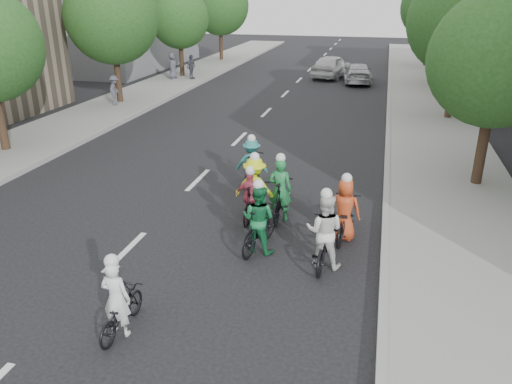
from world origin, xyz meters
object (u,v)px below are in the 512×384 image
at_px(cyclist_5, 280,196).
at_px(cyclist_7, 252,167).
at_px(cyclist_0, 119,307).
at_px(spectator_0, 115,90).
at_px(cyclist_2, 255,193).
at_px(cyclist_3, 251,200).
at_px(cyclist_4, 344,215).
at_px(cyclist_1, 259,223).
at_px(spectator_2, 173,66).
at_px(cyclist_6, 324,238).
at_px(follow_car_lead, 358,73).
at_px(follow_car_trail, 332,66).
at_px(spectator_1, 191,67).

distance_m(cyclist_5, cyclist_7, 2.50).
relative_size(cyclist_0, spectator_0, 1.06).
height_order(cyclist_2, cyclist_3, cyclist_2).
relative_size(cyclist_4, cyclist_5, 1.01).
height_order(cyclist_1, spectator_2, spectator_2).
bearing_deg(cyclist_1, cyclist_4, -137.71).
xyz_separation_m(cyclist_4, cyclist_6, (-0.33, -1.45, 0.06)).
xyz_separation_m(follow_car_lead, follow_car_trail, (-1.94, 1.77, 0.16)).
relative_size(cyclist_0, cyclist_6, 0.86).
height_order(cyclist_2, spectator_2, spectator_2).
bearing_deg(spectator_2, follow_car_trail, -71.33).
relative_size(cyclist_2, spectator_2, 1.08).
relative_size(cyclist_6, cyclist_7, 1.05).
bearing_deg(cyclist_6, cyclist_7, -54.83).
relative_size(cyclist_4, cyclist_7, 1.05).
relative_size(follow_car_trail, spectator_2, 2.65).
bearing_deg(cyclist_2, spectator_0, -46.40).
distance_m(cyclist_6, follow_car_lead, 24.37).
height_order(cyclist_6, spectator_2, same).
bearing_deg(cyclist_3, cyclist_7, -77.48).
bearing_deg(spectator_1, cyclist_5, -142.03).
xyz_separation_m(cyclist_4, spectator_0, (-13.00, 12.09, 0.31)).
height_order(cyclist_5, spectator_1, cyclist_5).
bearing_deg(cyclist_2, cyclist_5, -172.84).
bearing_deg(cyclist_6, spectator_1, -60.17).
xyz_separation_m(cyclist_1, cyclist_6, (1.59, -0.31, -0.02)).
relative_size(cyclist_1, spectator_0, 1.25).
height_order(cyclist_0, spectator_2, spectator_2).
bearing_deg(cyclist_0, spectator_1, -71.03).
xyz_separation_m(follow_car_lead, spectator_0, (-11.93, -10.81, 0.29)).
relative_size(cyclist_3, cyclist_7, 0.96).
xyz_separation_m(cyclist_1, spectator_1, (-10.14, 21.93, 0.26)).
bearing_deg(cyclist_5, follow_car_lead, -92.41).
bearing_deg(cyclist_3, cyclist_0, 76.63).
bearing_deg(cyclist_1, cyclist_6, -179.54).
relative_size(cyclist_4, spectator_0, 1.25).
height_order(cyclist_7, spectator_1, spectator_1).
relative_size(cyclist_5, cyclist_6, 0.99).
relative_size(cyclist_7, follow_car_lead, 0.42).
xyz_separation_m(cyclist_0, cyclist_5, (1.85, 5.51, 0.14)).
height_order(cyclist_5, spectator_2, cyclist_5).
xyz_separation_m(cyclist_0, spectator_2, (-9.70, 25.37, 0.50)).
bearing_deg(follow_car_lead, spectator_2, 4.83).
xyz_separation_m(follow_car_trail, spectator_1, (-9.06, -3.90, 0.17)).
xyz_separation_m(cyclist_1, spectator_2, (-11.41, 21.73, 0.33)).
height_order(follow_car_trail, spectator_0, spectator_0).
bearing_deg(cyclist_6, cyclist_4, -100.73).
distance_m(cyclist_3, cyclist_4, 2.57).
relative_size(cyclist_2, spectator_1, 1.17).
relative_size(cyclist_5, follow_car_trail, 0.41).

